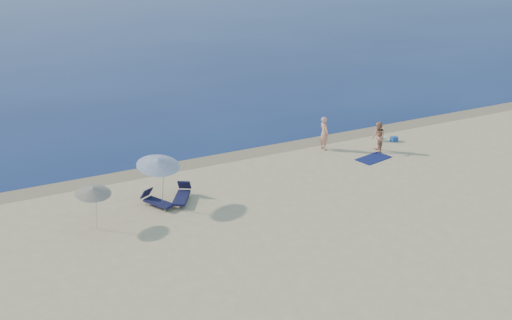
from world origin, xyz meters
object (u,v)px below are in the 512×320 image
Objects in this scene: blue_cooler at (394,139)px; umbrella_near at (158,162)px; person_right at (378,137)px; person_left at (324,133)px.

umbrella_near is at bearing -171.50° from blue_cooler.
person_right is 0.67× the size of umbrella_near.
umbrella_near reaches higher than person_right.
person_left is 0.75× the size of umbrella_near.
blue_cooler is (4.42, -0.76, -0.83)m from person_left.
person_left is 3.03m from person_right.
umbrella_near is at bearing -62.44° from person_right.
person_right is (2.49, -1.73, -0.10)m from person_left.
blue_cooler is 0.15× the size of umbrella_near.
person_left reaches higher than person_right.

